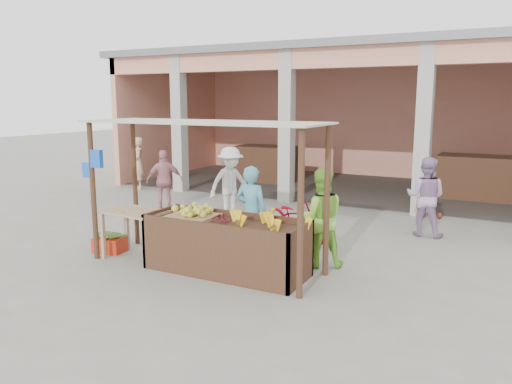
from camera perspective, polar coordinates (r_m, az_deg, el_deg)
The scene contains 19 objects.
ground at distance 8.36m, azimuth -6.37°, elevation -8.52°, with size 60.00×60.00×0.00m, color slate.
market_building at distance 16.08m, azimuth 11.93°, elevation 10.17°, with size 14.40×6.40×4.20m.
fruit_stall at distance 7.98m, azimuth -3.43°, elevation -6.38°, with size 2.60×0.95×0.80m, color #4A2D1D.
stall_awning at distance 8.00m, azimuth -6.51°, elevation 5.14°, with size 4.09×1.35×2.39m.
banana_heap at distance 7.56m, azimuth 1.49°, elevation -3.42°, with size 1.07×0.59×0.20m, color yellow, non-canonical shape.
melon_tray at distance 8.22m, azimuth -7.27°, elevation -2.39°, with size 0.76×0.66×0.20m.
berry_heap at distance 7.94m, azimuth -4.20°, elevation -3.02°, with size 0.40×0.33×0.13m, color maroon.
side_table at distance 8.83m, azimuth -13.63°, elevation -2.95°, with size 1.11×0.79×0.85m.
papaya_pile at distance 8.78m, azimuth -13.70°, elevation -1.36°, with size 0.77×0.44×0.22m, color #478D2E, non-canonical shape.
red_crate at distance 9.45m, azimuth -16.38°, elevation -5.79°, with size 0.53×0.38×0.27m, color red.
plantain_bundle at distance 9.40m, azimuth -16.43°, elevation -4.75°, with size 0.40×0.28×0.08m, color #539034, non-canonical shape.
produce_sacks at distance 12.27m, azimuth 19.46°, elevation -1.47°, with size 0.81×0.50×0.61m.
vendor_blue at distance 8.61m, azimuth -0.54°, elevation -1.94°, with size 0.65×0.47×1.72m, color #54A9C1.
vendor_green at distance 8.22m, azimuth 7.37°, elevation -2.64°, with size 0.83×0.48×1.72m, color #86CB3C.
motorcycle at distance 9.75m, azimuth 4.51°, elevation -2.96°, with size 1.74×0.60×0.91m, color #990210.
shopper_a at distance 11.48m, azimuth -2.93°, elevation 1.35°, with size 1.16×0.58×1.80m, color silver.
shopper_b at distance 12.62m, azimuth -10.41°, elevation 1.57°, with size 0.94×0.50×1.61m, color #C27781.
shopper_e at distance 15.81m, azimuth -13.33°, elevation 3.34°, with size 0.62×0.47×1.67m, color tan.
shopper_f at distance 10.56m, azimuth 18.84°, elevation -0.12°, with size 0.85×0.49×1.75m, color #A27FA9.
Camera 1 is at (4.46, -6.54, 2.70)m, focal length 35.00 mm.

